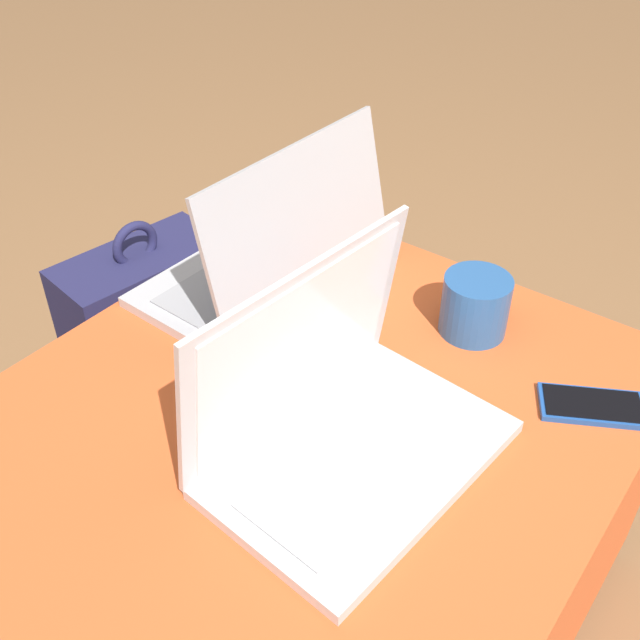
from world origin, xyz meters
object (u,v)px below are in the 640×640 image
laptop_far (273,259)px  cell_phone (592,406)px  backpack (151,348)px  coffee_mug (477,304)px  laptop_near (340,419)px

laptop_far → cell_phone: 0.50m
backpack → coffee_mug: 0.68m
laptop_near → cell_phone: (0.25, -0.21, -0.05)m
laptop_far → cell_phone: bearing=95.8°
laptop_near → cell_phone: laptop_near is taller
laptop_near → cell_phone: bearing=-35.9°
backpack → coffee_mug: coffee_mug is taller
laptop_far → cell_phone: (0.04, -0.49, -0.05)m
laptop_near → laptop_far: bearing=57.5°
backpack → coffee_mug: (0.12, -0.60, 0.30)m
laptop_far → backpack: bearing=-83.7°
laptop_near → coffee_mug: bearing=1.7°
cell_phone → backpack: size_ratio=0.30×
laptop_far → coffee_mug: bearing=109.0°
coffee_mug → laptop_near: bearing=176.9°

